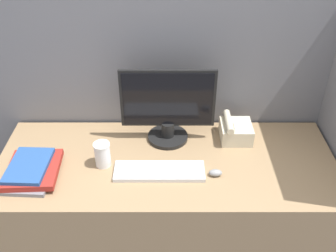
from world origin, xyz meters
The scene contains 8 objects.
cubicle_panel_rear centered at (0.00, 0.69, 0.73)m, with size 2.04×0.04×1.46m.
desk centered at (0.00, 0.33, 0.37)m, with size 1.64×0.66×0.73m.
monitor centered at (0.01, 0.51, 0.92)m, with size 0.47×0.21×0.39m.
keyboard centered at (-0.03, 0.24, 0.74)m, with size 0.42×0.13×0.02m.
mouse centered at (0.23, 0.23, 0.75)m, with size 0.06×0.04×0.03m.
coffee_cup centered at (-0.30, 0.30, 0.80)m, with size 0.08×0.08×0.12m.
book_stack centered at (-0.62, 0.23, 0.77)m, with size 0.26×0.28×0.07m.
desk_telephone centered at (0.35, 0.51, 0.78)m, with size 0.16×0.18×0.12m.
Camera 1 is at (0.01, -1.13, 1.96)m, focal length 42.00 mm.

